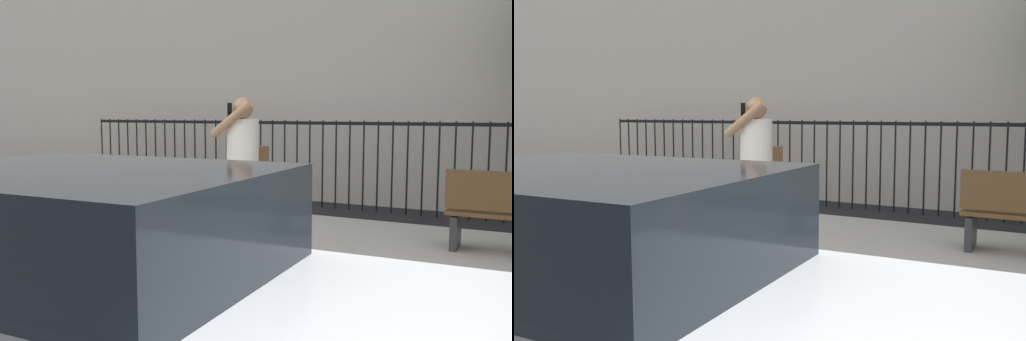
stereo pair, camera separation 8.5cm
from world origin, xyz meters
The scene contains 5 objects.
ground_plane centered at (0.00, 0.00, 0.00)m, with size 60.00×60.00×0.00m, color black.
sidewalk centered at (0.00, 2.20, 0.07)m, with size 28.00×4.40×0.15m, color #B2ADA3.
iron_fence centered at (0.00, 5.90, 1.02)m, with size 12.03×0.04×1.60m.
parked_hatchback centered at (0.96, -1.39, 0.70)m, with size 4.26×1.97×1.45m.
pedestrian_on_phone centered at (0.13, 1.57, 1.17)m, with size 0.51×0.67×1.75m.
Camera 1 is at (2.95, -3.47, 1.74)m, focal length 38.40 mm.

